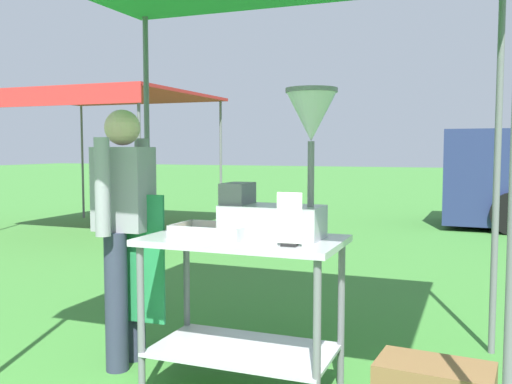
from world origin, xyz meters
name	(u,v)px	position (x,y,z in m)	size (l,w,h in m)	color
ground_plane	(393,253)	(0.00, 6.00, 0.00)	(70.00, 70.00, 0.00)	#3D7F33
donut_cart	(243,281)	(-0.21, 1.37, 0.63)	(1.10, 0.63, 0.88)	#B7B7BC
donut_tray	(212,233)	(-0.38, 1.32, 0.90)	(0.42, 0.29, 0.07)	#B7B7BC
donut_fryer	(285,179)	(0.02, 1.42, 1.20)	(0.64, 0.28, 0.82)	#B7B7BC
menu_sign	(289,223)	(0.12, 1.18, 1.00)	(0.13, 0.05, 0.27)	black
vendor	(125,224)	(-1.04, 1.45, 0.90)	(0.45, 0.53, 1.61)	#2D3347
neighbour_tent	(102,99)	(-4.75, 6.31, 2.18)	(3.20, 2.81, 2.25)	slate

